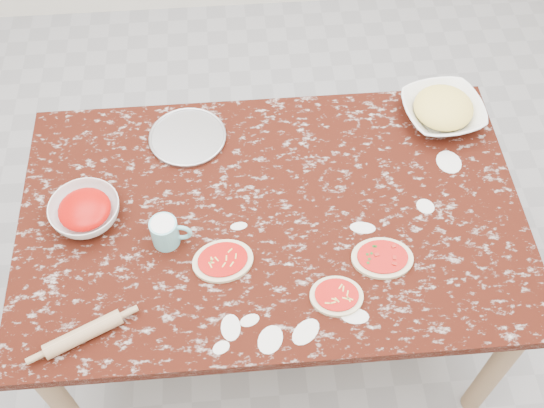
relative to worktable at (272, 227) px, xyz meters
The scene contains 10 objects.
ground 0.67m from the worktable, ahead, with size 4.00×4.00×0.00m, color gray.
worktable is the anchor object (origin of this frame).
pizza_tray 0.43m from the worktable, 128.35° to the left, with size 0.26×0.26×0.01m, color #B2B2B7.
sauce_bowl 0.59m from the worktable, behind, with size 0.22×0.22×0.07m, color white.
cheese_bowl 0.73m from the worktable, 29.62° to the left, with size 0.28×0.28×0.07m, color white.
flour_mug 0.36m from the worktable, 166.68° to the right, with size 0.13×0.08×0.10m.
pizza_left 0.25m from the worktable, 134.26° to the right, with size 0.21×0.17×0.02m.
pizza_mid 0.36m from the worktable, 62.42° to the right, with size 0.17×0.14×0.02m.
pizza_right 0.38m from the worktable, 31.65° to the right, with size 0.20×0.16×0.02m.
rolling_pin 0.68m from the worktable, 145.83° to the right, with size 0.04×0.04×0.22m, color tan.
Camera 1 is at (-0.10, -1.16, 2.46)m, focal length 43.20 mm.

